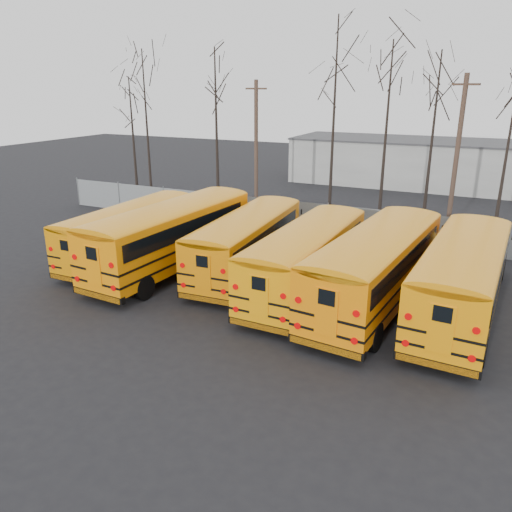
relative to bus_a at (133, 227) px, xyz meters
The scene contains 18 objects.
ground 9.04m from the bus_a, 24.69° to the right, with size 120.00×120.00×0.00m, color black.
fence 11.59m from the bus_a, 45.79° to the left, with size 40.00×0.04×2.00m, color gray.
distant_building 30.03m from the bus_a, 70.41° to the left, with size 22.00×8.00×4.00m, color beige.
bus_a is the anchor object (origin of this frame).
bus_b 2.95m from the bus_a, ahead, with size 3.60×12.23×3.38m.
bus_c 6.48m from the bus_a, ahead, with size 3.08×10.89×3.01m.
bus_d 9.94m from the bus_a, ahead, with size 2.77×11.09×3.09m.
bus_e 13.04m from the bus_a, ahead, with size 3.93×12.06×3.32m.
bus_f 16.27m from the bus_a, ahead, with size 3.29×11.64×3.22m.
utility_pole_left 14.03m from the bus_a, 87.11° to the left, with size 1.63×0.29×9.18m.
utility_pole_right 19.51m from the bus_a, 40.55° to the left, with size 1.62×0.70×9.47m.
tree_0 15.56m from the bus_a, 127.56° to the left, with size 0.26×0.26×9.42m, color black.
tree_1 13.64m from the bus_a, 122.65° to the left, with size 0.26×0.26×11.27m, color black.
tree_2 12.56m from the bus_a, 97.53° to the left, with size 0.26×0.26×11.29m, color black.
tree_3 14.94m from the bus_a, 60.80° to the left, with size 0.26×0.26×12.92m, color black.
tree_4 16.16m from the bus_a, 48.03° to the left, with size 0.26×0.26×11.32m, color black.
tree_5 19.32m from the bus_a, 46.86° to the left, with size 0.26×0.26×10.83m, color black.
tree_6 20.56m from the bus_a, 31.70° to the left, with size 0.26×0.26×9.91m, color black.
Camera 1 is at (8.70, -16.34, 8.77)m, focal length 35.00 mm.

